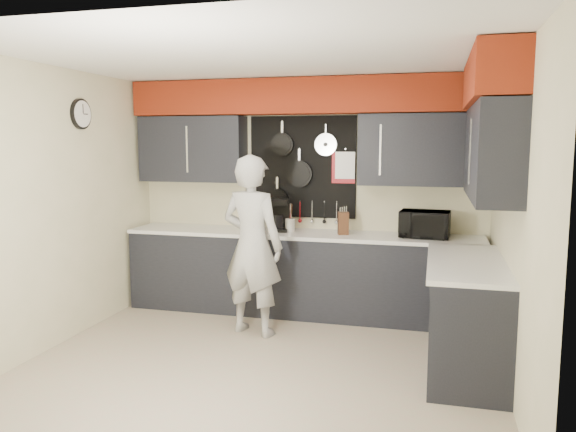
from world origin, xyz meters
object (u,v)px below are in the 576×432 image
(knife_block, at_px, (343,223))
(utensil_crock, at_px, (290,225))
(microwave, at_px, (425,224))
(coffee_maker, at_px, (279,214))
(person, at_px, (252,245))

(knife_block, relative_size, utensil_crock, 1.71)
(microwave, bearing_deg, utensil_crock, -176.76)
(coffee_maker, bearing_deg, knife_block, -17.41)
(knife_block, distance_m, coffee_maker, 0.74)
(coffee_maker, xyz_separation_m, person, (-0.06, -0.80, -0.22))
(microwave, height_order, knife_block, microwave)
(microwave, bearing_deg, knife_block, -173.37)
(knife_block, relative_size, coffee_maker, 0.66)
(coffee_maker, bearing_deg, microwave, -13.80)
(coffee_maker, distance_m, person, 0.83)
(microwave, relative_size, coffee_maker, 1.37)
(microwave, xyz_separation_m, knife_block, (-0.85, -0.03, -0.02))
(microwave, relative_size, person, 0.28)
(utensil_crock, xyz_separation_m, coffee_maker, (-0.12, -0.00, 0.12))
(utensil_crock, distance_m, coffee_maker, 0.17)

